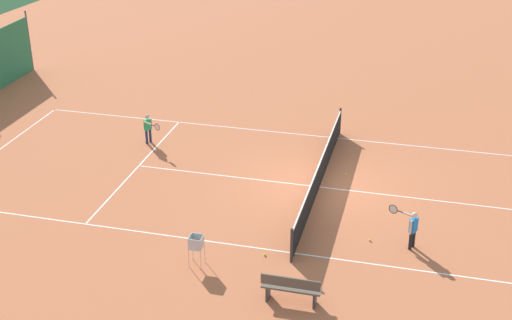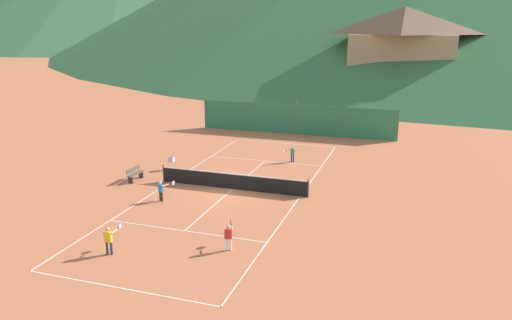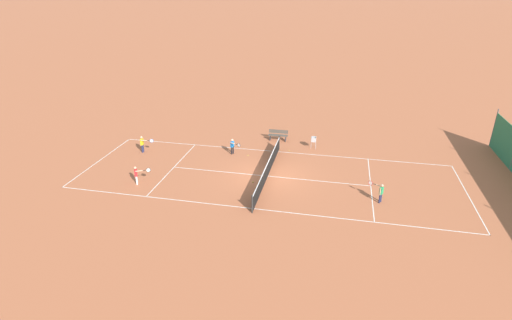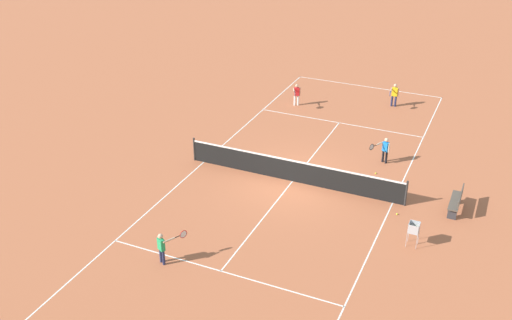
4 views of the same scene
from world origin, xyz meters
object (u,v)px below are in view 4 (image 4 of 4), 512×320
(tennis_net, at_px, (293,170))
(tennis_ball_alley_left, at_px, (275,168))
(player_near_baseline, at_px, (385,149))
(tennis_ball_by_net_right, at_px, (397,214))
(player_near_service, at_px, (297,93))
(player_far_baseline, at_px, (163,246))
(tennis_ball_far_corner, at_px, (376,173))
(courtside_bench, at_px, (457,201))
(player_far_service, at_px, (394,94))
(ball_hopper, at_px, (414,229))

(tennis_net, relative_size, tennis_ball_alley_left, 139.09)
(player_near_baseline, xyz_separation_m, tennis_ball_by_net_right, (-1.45, 3.89, -0.64))
(tennis_net, xyz_separation_m, player_near_service, (2.73, -7.61, 0.19))
(player_far_baseline, relative_size, tennis_ball_far_corner, 17.35)
(tennis_ball_far_corner, relative_size, courtside_bench, 0.04)
(tennis_ball_far_corner, bearing_deg, tennis_net, 34.00)
(player_far_baseline, xyz_separation_m, courtside_bench, (-8.24, -7.12, -0.22))
(tennis_ball_far_corner, bearing_deg, player_far_service, -82.58)
(tennis_net, xyz_separation_m, tennis_ball_by_net_right, (-4.43, 0.78, -0.47))
(ball_hopper, relative_size, courtside_bench, 0.59)
(player_near_baseline, height_order, tennis_ball_by_net_right, player_near_baseline)
(player_far_baseline, bearing_deg, ball_hopper, -149.18)
(tennis_net, height_order, player_near_baseline, player_near_baseline)
(player_near_service, bearing_deg, player_far_baseline, 93.34)
(tennis_ball_by_net_right, xyz_separation_m, tennis_ball_alley_left, (5.51, -1.50, 0.00))
(tennis_ball_far_corner, xyz_separation_m, ball_hopper, (-2.37, 4.45, 0.62))
(ball_hopper, bearing_deg, tennis_ball_by_net_right, -62.55)
(courtside_bench, bearing_deg, player_near_service, -38.61)
(player_near_service, xyz_separation_m, player_far_baseline, (-0.84, 14.37, -0.02))
(tennis_net, relative_size, player_far_baseline, 8.02)
(player_near_service, xyz_separation_m, player_far_service, (-4.68, -1.96, 0.03))
(player_far_baseline, distance_m, tennis_ball_alley_left, 7.56)
(tennis_net, distance_m, ball_hopper, 5.85)
(player_far_service, distance_m, courtside_bench, 10.21)
(tennis_net, relative_size, player_far_service, 7.42)
(player_near_service, distance_m, ball_hopper, 12.89)
(player_far_service, height_order, tennis_ball_by_net_right, player_far_service)
(tennis_ball_by_net_right, bearing_deg, tennis_ball_far_corner, -61.65)
(player_far_baseline, height_order, courtside_bench, player_far_baseline)
(tennis_ball_by_net_right, relative_size, tennis_ball_far_corner, 1.00)
(tennis_net, xyz_separation_m, player_near_baseline, (-2.98, -3.11, 0.18))
(tennis_ball_by_net_right, distance_m, tennis_ball_alley_left, 5.71)
(courtside_bench, bearing_deg, tennis_ball_by_net_right, 30.77)
(tennis_ball_far_corner, height_order, tennis_ball_alley_left, same)
(tennis_net, height_order, player_far_service, player_far_service)
(player_near_service, relative_size, tennis_ball_by_net_right, 17.81)
(tennis_net, distance_m, courtside_bench, 6.35)
(player_far_service, distance_m, ball_hopper, 12.50)
(player_near_service, height_order, tennis_ball_alley_left, player_near_service)
(player_near_baseline, relative_size, courtside_bench, 0.77)
(player_far_baseline, xyz_separation_m, tennis_ball_far_corner, (-4.83, -8.74, -0.64))
(tennis_ball_by_net_right, bearing_deg, ball_hopper, 117.45)
(player_near_service, xyz_separation_m, tennis_ball_far_corner, (-5.67, 5.63, -0.65))
(player_far_baseline, xyz_separation_m, tennis_ball_by_net_right, (-6.32, -5.98, -0.64))
(player_far_baseline, bearing_deg, player_near_service, -86.66)
(player_far_service, bearing_deg, tennis_ball_alley_left, 71.06)
(player_near_service, bearing_deg, tennis_ball_by_net_right, 130.47)
(tennis_ball_by_net_right, distance_m, ball_hopper, 2.00)
(tennis_ball_by_net_right, relative_size, ball_hopper, 0.07)
(tennis_ball_by_net_right, xyz_separation_m, ball_hopper, (-0.88, 1.69, 0.62))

